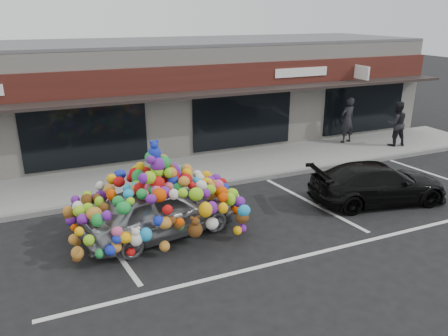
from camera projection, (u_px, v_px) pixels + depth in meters
name	position (u px, v px, depth m)	size (l,w,h in m)	color
ground	(229.00, 222.00, 11.90)	(90.00, 90.00, 0.00)	black
shop_building	(149.00, 94.00, 18.48)	(24.00, 7.20, 4.31)	beige
sidewalk	(183.00, 173.00, 15.34)	(26.00, 3.00, 0.15)	gray
kerb	(198.00, 188.00, 14.04)	(26.00, 0.18, 0.16)	slate
parking_stripe_left	(109.00, 242.00, 10.88)	(0.12, 4.40, 0.01)	silver
parking_stripe_mid	(312.00, 203.00, 13.11)	(0.12, 4.40, 0.01)	silver
parking_stripe_right	(443.00, 178.00, 15.11)	(0.12, 4.40, 0.01)	silver
lane_line	(342.00, 247.00, 10.65)	(14.00, 0.12, 0.01)	silver
toy_car	(159.00, 205.00, 10.98)	(2.88, 4.50, 2.46)	#B7BFC3
black_sedan	(378.00, 183.00, 13.01)	(4.13, 1.68, 1.20)	black
pedestrian_a	(347.00, 120.00, 18.43)	(0.71, 0.46, 1.93)	black
pedestrian_b	(396.00, 124.00, 18.01)	(0.90, 0.70, 1.85)	black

